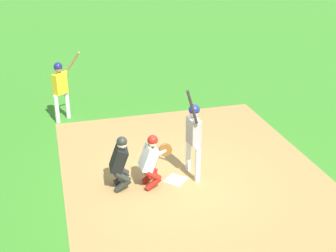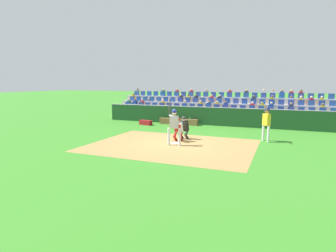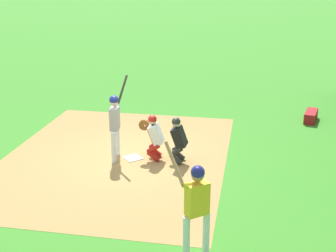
# 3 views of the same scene
# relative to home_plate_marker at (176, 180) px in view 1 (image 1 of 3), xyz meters

# --- Properties ---
(ground_plane) EXTENTS (160.00, 160.00, 0.00)m
(ground_plane) POSITION_rel_home_plate_marker_xyz_m (0.00, 0.00, -0.02)
(ground_plane) COLOR #367F24
(infield_dirt_patch) EXTENTS (8.06, 6.17, 0.01)m
(infield_dirt_patch) POSITION_rel_home_plate_marker_xyz_m (0.00, 0.50, -0.01)
(infield_dirt_patch) COLOR #9F7C46
(infield_dirt_patch) RESTS_ON ground_plane
(home_plate_marker) EXTENTS (0.62, 0.62, 0.02)m
(home_plate_marker) POSITION_rel_home_plate_marker_xyz_m (0.00, 0.00, 0.00)
(home_plate_marker) COLOR white
(home_plate_marker) RESTS_ON infield_dirt_patch
(batter_at_plate) EXTENTS (0.73, 0.45, 2.33)m
(batter_at_plate) POSITION_rel_home_plate_marker_xyz_m (-0.10, 0.45, 1.13)
(batter_at_plate) COLOR silver
(batter_at_plate) RESTS_ON ground_plane
(catcher_crouching) EXTENTS (0.47, 0.72, 1.30)m
(catcher_crouching) POSITION_rel_home_plate_marker_xyz_m (0.08, -0.59, 0.71)
(catcher_crouching) COLOR #AB1D14
(catcher_crouching) RESTS_ON ground_plane
(home_plate_umpire) EXTENTS (0.48, 0.48, 1.30)m
(home_plate_umpire) POSITION_rel_home_plate_marker_xyz_m (-0.03, -1.28, 0.69)
(home_plate_umpire) COLOR #272A24
(home_plate_umpire) RESTS_ON ground_plane
(on_deck_batter) EXTENTS (0.50, 0.91, 2.16)m
(on_deck_batter) POSITION_rel_home_plate_marker_xyz_m (-4.28, -2.31, 1.12)
(on_deck_batter) COLOR silver
(on_deck_batter) RESTS_ON ground_plane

